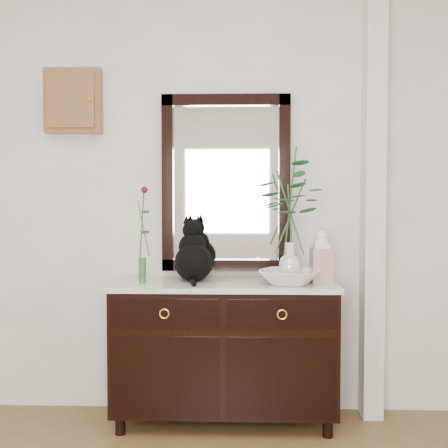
{
  "coord_description": "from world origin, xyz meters",
  "views": [
    {
      "loc": [
        0.23,
        -1.93,
        1.37
      ],
      "look_at": [
        0.1,
        1.63,
        1.2
      ],
      "focal_mm": 50.0,
      "sensor_mm": 36.0,
      "label": 1
    }
  ],
  "objects_px": {
    "sideboard": "(225,345)",
    "ginger_jar": "(321,255)",
    "cat": "(193,250)",
    "lotus_bowl": "(290,277)"
  },
  "relations": [
    {
      "from": "sideboard",
      "to": "ginger_jar",
      "type": "bearing_deg",
      "value": 0.44
    },
    {
      "from": "ginger_jar",
      "to": "cat",
      "type": "bearing_deg",
      "value": 176.31
    },
    {
      "from": "sideboard",
      "to": "cat",
      "type": "distance_m",
      "value": 0.6
    },
    {
      "from": "lotus_bowl",
      "to": "sideboard",
      "type": "bearing_deg",
      "value": 168.88
    },
    {
      "from": "cat",
      "to": "ginger_jar",
      "type": "relative_size",
      "value": 1.15
    },
    {
      "from": "sideboard",
      "to": "cat",
      "type": "height_order",
      "value": "cat"
    },
    {
      "from": "sideboard",
      "to": "ginger_jar",
      "type": "xyz_separation_m",
      "value": [
        0.57,
        0.0,
        0.54
      ]
    },
    {
      "from": "sideboard",
      "to": "ginger_jar",
      "type": "relative_size",
      "value": 4.1
    },
    {
      "from": "sideboard",
      "to": "lotus_bowl",
      "type": "xyz_separation_m",
      "value": [
        0.38,
        -0.07,
        0.42
      ]
    },
    {
      "from": "cat",
      "to": "lotus_bowl",
      "type": "height_order",
      "value": "cat"
    }
  ]
}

